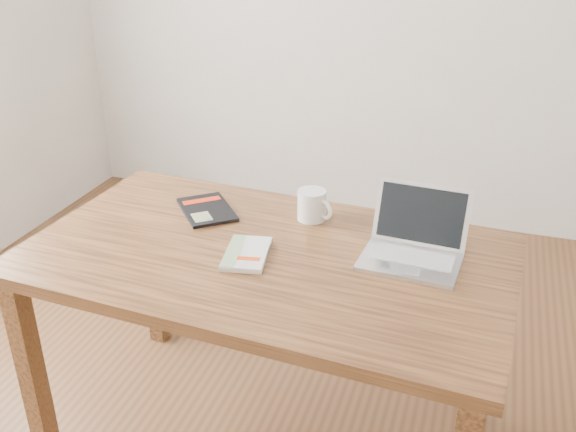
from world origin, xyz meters
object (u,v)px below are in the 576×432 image
(white_guidebook, at_px, (247,254))
(laptop, at_px, (414,244))
(coffee_mug, at_px, (312,205))
(desk, at_px, (267,277))
(black_guidebook, at_px, (207,210))

(white_guidebook, height_order, laptop, laptop)
(laptop, xyz_separation_m, coffee_mug, (-0.36, 0.15, 0.01))
(laptop, bearing_deg, desk, -161.83)
(desk, distance_m, laptop, 0.46)
(desk, height_order, black_guidebook, black_guidebook)
(laptop, relative_size, coffee_mug, 2.32)
(white_guidebook, height_order, coffee_mug, coffee_mug)
(desk, bearing_deg, black_guidebook, 148.54)
(black_guidebook, bearing_deg, desk, -75.37)
(coffee_mug, bearing_deg, laptop, 3.31)
(white_guidebook, xyz_separation_m, laptop, (0.47, 0.15, 0.03))
(white_guidebook, distance_m, laptop, 0.50)
(desk, xyz_separation_m, laptop, (0.43, 0.11, 0.13))
(white_guidebook, height_order, black_guidebook, white_guidebook)
(laptop, distance_m, coffee_mug, 0.39)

